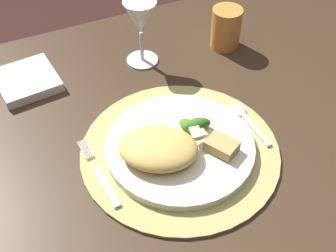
# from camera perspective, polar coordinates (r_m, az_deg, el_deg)

# --- Properties ---
(dining_table) EXTENTS (1.42, 0.85, 0.72)m
(dining_table) POSITION_cam_1_polar(r_m,az_deg,el_deg) (0.93, 2.56, -5.63)
(dining_table) COLOR #402D1D
(dining_table) RESTS_ON ground
(placemat) EXTENTS (0.35, 0.35, 0.01)m
(placemat) POSITION_cam_1_polar(r_m,az_deg,el_deg) (0.80, 1.53, -3.18)
(placemat) COLOR tan
(placemat) RESTS_ON dining_table
(dinner_plate) EXTENTS (0.26, 0.26, 0.02)m
(dinner_plate) POSITION_cam_1_polar(r_m,az_deg,el_deg) (0.79, 1.54, -2.66)
(dinner_plate) COLOR #EBEACB
(dinner_plate) RESTS_ON placemat
(pasta_serving) EXTENTS (0.17, 0.16, 0.04)m
(pasta_serving) POSITION_cam_1_polar(r_m,az_deg,el_deg) (0.75, -1.24, -2.83)
(pasta_serving) COLOR #E3BB5C
(pasta_serving) RESTS_ON dinner_plate
(salad_greens) EXTENTS (0.06, 0.07, 0.03)m
(salad_greens) POSITION_cam_1_polar(r_m,az_deg,el_deg) (0.80, 3.50, 0.02)
(salad_greens) COLOR #385E2A
(salad_greens) RESTS_ON dinner_plate
(bread_piece) EXTENTS (0.06, 0.06, 0.02)m
(bread_piece) POSITION_cam_1_polar(r_m,az_deg,el_deg) (0.77, 6.85, -2.53)
(bread_piece) COLOR tan
(bread_piece) RESTS_ON dinner_plate
(fork) EXTENTS (0.02, 0.16, 0.00)m
(fork) POSITION_cam_1_polar(r_m,az_deg,el_deg) (0.76, -8.62, -6.22)
(fork) COLOR silver
(fork) RESTS_ON placemat
(spoon) EXTENTS (0.03, 0.13, 0.01)m
(spoon) POSITION_cam_1_polar(r_m,az_deg,el_deg) (0.86, 9.61, 1.30)
(spoon) COLOR silver
(spoon) RESTS_ON placemat
(napkin) EXTENTS (0.13, 0.13, 0.02)m
(napkin) POSITION_cam_1_polar(r_m,az_deg,el_deg) (0.97, -17.48, 5.56)
(napkin) COLOR white
(napkin) RESTS_ON dining_table
(wine_glass) EXTENTS (0.07, 0.07, 0.14)m
(wine_glass) POSITION_cam_1_polar(r_m,az_deg,el_deg) (0.94, -3.37, 13.29)
(wine_glass) COLOR silver
(wine_glass) RESTS_ON dining_table
(amber_tumbler) EXTENTS (0.07, 0.07, 0.09)m
(amber_tumbler) POSITION_cam_1_polar(r_m,az_deg,el_deg) (1.02, 7.38, 12.25)
(amber_tumbler) COLOR gold
(amber_tumbler) RESTS_ON dining_table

